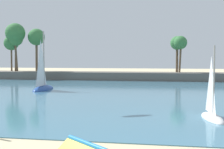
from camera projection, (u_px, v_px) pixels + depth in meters
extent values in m
cube|color=teal|center=(131.00, 82.00, 62.34)|extent=(220.00, 89.54, 0.06)
cube|color=#605B54|center=(133.00, 76.00, 66.99)|extent=(113.06, 6.00, 1.80)
cylinder|color=brown|center=(177.00, 58.00, 66.57)|extent=(0.53, 0.54, 6.48)
sphere|color=#38753D|center=(177.00, 43.00, 66.39)|extent=(3.02, 3.02, 3.02)
cylinder|color=brown|center=(16.00, 52.00, 70.84)|extent=(0.81, 0.71, 9.03)
sphere|color=#38753D|center=(15.00, 33.00, 70.59)|extent=(4.63, 4.63, 4.63)
cylinder|color=brown|center=(37.00, 54.00, 71.91)|extent=(0.66, 0.95, 8.19)
sphere|color=#38753D|center=(36.00, 37.00, 71.68)|extent=(4.00, 4.00, 4.00)
cylinder|color=brown|center=(180.00, 58.00, 65.34)|extent=(0.74, 0.70, 6.54)
sphere|color=#38753D|center=(180.00, 43.00, 65.15)|extent=(2.92, 2.92, 2.92)
cylinder|color=brown|center=(16.00, 55.00, 71.02)|extent=(0.82, 0.73, 7.70)
sphere|color=#38753D|center=(16.00, 39.00, 70.80)|extent=(3.36, 3.36, 3.36)
cylinder|color=brown|center=(12.00, 57.00, 72.16)|extent=(0.45, 0.56, 6.76)
sphere|color=#38753D|center=(11.00, 43.00, 71.97)|extent=(3.50, 3.50, 3.50)
cylinder|color=#237FD1|center=(87.00, 143.00, 14.44)|extent=(2.49, 2.21, 0.23)
ellipsoid|color=white|center=(212.00, 119.00, 24.36)|extent=(1.94, 4.56, 0.88)
cylinder|color=gray|center=(214.00, 80.00, 23.96)|extent=(0.13, 0.13, 5.52)
pyramid|color=white|center=(211.00, 84.00, 24.74)|extent=(0.41, 1.99, 4.69)
ellipsoid|color=#234793|center=(43.00, 90.00, 46.55)|extent=(2.06, 6.72, 1.34)
cylinder|color=gray|center=(44.00, 58.00, 46.60)|extent=(0.20, 0.20, 8.38)
pyramid|color=white|center=(41.00, 63.00, 45.51)|extent=(0.22, 3.02, 7.12)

